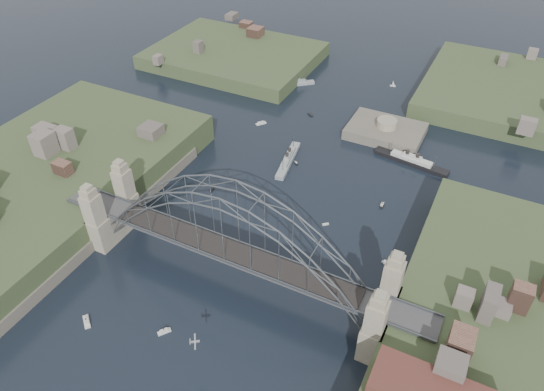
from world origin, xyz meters
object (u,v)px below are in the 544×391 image
Objects in this scene: naval_cruiser_near at (288,160)px; ocean_liner at (411,161)px; fort_island at (385,136)px; bridge at (231,238)px; naval_cruiser_far at (295,83)px.

naval_cruiser_near reaches higher than ocean_liner.
fort_island reaches higher than ocean_liner.
naval_cruiser_near is at bearing -128.06° from fort_island.
ocean_liner is at bearing 25.60° from naval_cruiser_near.
fort_island is 1.03× the size of ocean_liner.
bridge is 46.43m from naval_cruiser_near.
bridge is 3.82× the size of fort_island.
bridge reaches higher than naval_cruiser_near.
bridge is 4.69× the size of naval_cruiser_near.
ocean_liner is at bearing -30.38° from naval_cruiser_far.
ocean_liner is (30.95, 14.83, -0.02)m from naval_cruiser_near.
fort_island reaches higher than naval_cruiser_near.
naval_cruiser_near is at bearing -154.40° from ocean_liner.
naval_cruiser_far is 56.48m from ocean_liner.
fort_island is 1.23× the size of naval_cruiser_near.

